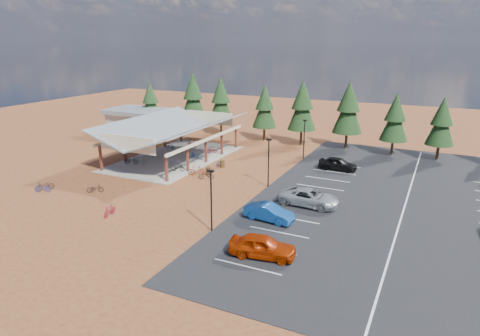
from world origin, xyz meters
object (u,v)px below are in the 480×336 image
Objects in this scene: trash_bin_1 at (222,164)px; bike_7 at (212,150)px; lamp_post_1 at (269,159)px; lamp_post_2 at (304,136)px; outbuilding at (141,121)px; bike_1 at (140,160)px; car_4 at (338,164)px; bike_pavilion at (174,130)px; lamp_post_0 at (211,196)px; bike_0 at (131,160)px; bike_8 at (45,186)px; bike_10 at (43,188)px; bike_2 at (170,145)px; bike_3 at (192,143)px; car_2 at (309,197)px; car_1 at (269,213)px; bike_15 at (196,170)px; bike_12 at (95,188)px; car_0 at (263,246)px; bike_6 at (195,155)px; bike_4 at (178,168)px; bike_5 at (175,161)px; bike_14 at (220,162)px; bike_11 at (110,210)px; bike_16 at (206,175)px.

bike_7 is at bearing 130.29° from trash_bin_1.
lamp_post_2 is (0.00, 12.00, 0.00)m from lamp_post_1.
bike_1 is at bearing -52.33° from outbuilding.
car_4 reaches higher than bike_7.
outbuilding is (-14.00, 11.00, -1.80)m from bike_pavilion.
bike_0 is at bearing 146.14° from lamp_post_0.
bike_8 reaches higher than bike_10.
bike_2 is 3.16m from bike_3.
car_1 is at bearing 159.52° from car_2.
bike_10 is 0.90× the size of bike_15.
car_4 reaches higher than bike_12.
bike_2 is 32.98m from car_0.
bike_pavilion is at bearing 104.35° from car_4.
outbuilding is 2.14× the size of lamp_post_2.
trash_bin_1 is 5.21m from bike_6.
bike_pavilion is at bearing 69.98° from car_2.
bike_0 is 23.91m from car_2.
bike_4 is 2.80m from bike_5.
car_4 reaches higher than bike_5.
bike_8 is at bearing 75.61° from bike_12.
car_1 reaches higher than bike_6.
lamp_post_2 is 3.07× the size of bike_12.
bike_6 is at bearing 90.97° from bike_8.
lamp_post_2 is at bearing 15.83° from car_1.
car_1 is at bearing 71.06° from bike_10.
bike_3 reaches higher than bike_7.
bike_3 is 25.89m from car_2.
outbuilding is at bearing 79.06° from bike_3.
car_0 is at bearing -178.16° from car_2.
bike_4 is (5.81, -0.50, -0.10)m from bike_1.
outbuilding is 33.13m from lamp_post_1.
bike_0 reaches higher than bike_6.
lamp_post_0 is 1.08× the size of car_0.
car_0 is at bearing -57.59° from bike_14.
lamp_post_0 is 21.52m from bike_1.
bike_8 is 25.68m from car_0.
car_4 is (21.31, -1.99, 0.15)m from bike_3.
bike_14 is at bearing 77.97° from bike_8.
bike_7 is at bearing 55.06° from bike_pavilion.
lamp_post_2 reaches higher than bike_5.
bike_11 is (2.47, -22.52, -0.03)m from bike_7.
outbuilding is at bearing 15.23° from bike_15.
outbuilding reaches higher than car_0.
bike_2 is 0.98× the size of bike_3.
car_4 is at bearing -63.70° from bike_1.
bike_0 is (-3.21, -4.78, -3.27)m from bike_pavilion.
bike_8 is at bearing -178.97° from bike_10.
bike_3 reaches higher than bike_6.
bike_16 is (5.49, -6.60, -0.09)m from bike_6.
bike_10 is (-12.16, -15.70, -0.01)m from trash_bin_1.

